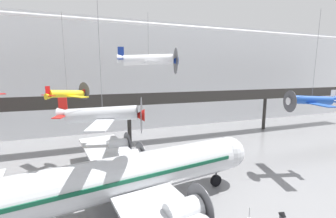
# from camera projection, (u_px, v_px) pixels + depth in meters

# --- Properties ---
(hangar_back_wall) EXTENTS (140.00, 3.00, 23.54)m
(hangar_back_wall) POSITION_uv_depth(u_px,v_px,m) (119.00, 76.00, 48.36)
(hangar_back_wall) COLOR silver
(hangar_back_wall) RESTS_ON ground
(mezzanine_walkway) EXTENTS (110.00, 3.20, 9.20)m
(mezzanine_walkway) POSITION_uv_depth(u_px,v_px,m) (130.00, 102.00, 38.35)
(mezzanine_walkway) COLOR #2D2B28
(mezzanine_walkway) RESTS_ON ground
(ceiling_truss_beam) EXTENTS (120.00, 0.60, 0.60)m
(ceiling_truss_beam) POSITION_uv_depth(u_px,v_px,m) (128.00, 23.00, 35.55)
(ceiling_truss_beam) COLOR silver
(airliner_silver_main) EXTENTS (28.40, 32.59, 10.48)m
(airliner_silver_main) POSITION_uv_depth(u_px,v_px,m) (124.00, 177.00, 19.63)
(airliner_silver_main) COLOR silver
(airliner_silver_main) RESTS_ON ground
(suspended_plane_white_twin) EXTENTS (8.14, 9.83, 7.72)m
(suspended_plane_white_twin) POSITION_uv_depth(u_px,v_px,m) (148.00, 60.00, 29.39)
(suspended_plane_white_twin) COLOR silver
(suspended_plane_yellow_lowwing) EXTENTS (5.61, 6.08, 10.97)m
(suspended_plane_yellow_lowwing) POSITION_uv_depth(u_px,v_px,m) (67.00, 94.00, 28.58)
(suspended_plane_yellow_lowwing) COLOR yellow
(suspended_plane_silver_racer) EXTENTS (6.94, 8.29, 12.13)m
(suspended_plane_silver_racer) POSITION_uv_depth(u_px,v_px,m) (103.00, 115.00, 17.70)
(suspended_plane_silver_racer) COLOR silver
(suspended_plane_blue_trainer) EXTENTS (6.35, 7.56, 12.06)m
(suspended_plane_blue_trainer) POSITION_uv_depth(u_px,v_px,m) (311.00, 100.00, 27.45)
(suspended_plane_blue_trainer) COLOR #1E4CAD
(stanchion_barrier) EXTENTS (0.36, 0.36, 1.08)m
(stanchion_barrier) POSITION_uv_depth(u_px,v_px,m) (249.00, 215.00, 19.53)
(stanchion_barrier) COLOR #B2B5BA
(stanchion_barrier) RESTS_ON ground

